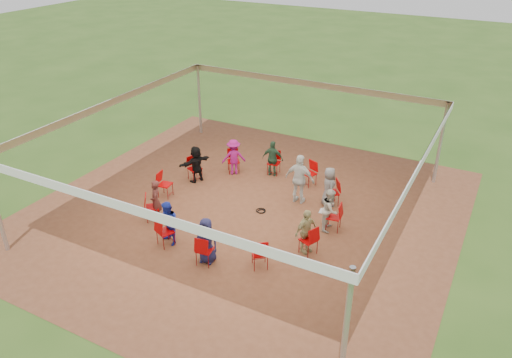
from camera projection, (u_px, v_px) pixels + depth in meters
The scene contains 27 objects.
ground at pixel (245, 212), 16.13m from camera, with size 80.00×80.00×0.00m, color #315319.
dirt_patch at pixel (245, 212), 16.13m from camera, with size 13.00×13.00×0.00m, color brown.
tent at pixel (244, 145), 15.03m from camera, with size 10.33×10.33×3.00m.
chair_0 at pixel (334, 217), 15.02m from camera, with size 0.42×0.44×0.90m, color #B00103, non-canonical shape.
chair_1 at pixel (332, 193), 16.34m from camera, with size 0.42×0.44×0.90m, color #B00103, non-canonical shape.
chair_2 at pixel (309, 174), 17.55m from camera, with size 0.42×0.44×0.90m, color #B00103, non-canonical shape.
chair_3 at pixel (274, 163), 18.32m from camera, with size 0.42×0.44×0.90m, color #B00103, non-canonical shape.
chair_4 at pixel (233, 161), 18.45m from camera, with size 0.42×0.44×0.90m, color #B00103, non-canonical shape.
chair_5 at pixel (195, 169), 17.90m from camera, with size 0.42×0.44×0.90m, color #B00103, non-canonical shape.
chair_6 at pixel (165, 185), 16.83m from camera, with size 0.42×0.44×0.90m, color #B00103, non-canonical shape.
chair_7 at pixel (152, 207), 15.50m from camera, with size 0.42×0.44×0.90m, color #B00103, non-canonical shape.
chair_8 at pixel (165, 232), 14.29m from camera, with size 0.42×0.44×0.90m, color #B00103, non-canonical shape.
chair_9 at pixel (205, 250), 13.52m from camera, with size 0.42×0.44×0.90m, color #B00103, non-canonical shape.
chair_10 at pixel (260, 253), 13.39m from camera, with size 0.42×0.44×0.90m, color #B00103, non-canonical shape.
chair_11 at pixel (308, 240), 13.94m from camera, with size 0.42×0.44×0.90m, color #B00103, non-canonical shape.
person_seated_0 at pixel (330, 210), 14.95m from camera, with size 0.66×0.38×1.35m, color #B3AF9E.
person_seated_1 at pixel (329, 187), 16.21m from camera, with size 0.66×0.37×1.35m, color slate.
person_seated_2 at pixel (273, 159), 18.11m from camera, with size 0.79×0.40×1.35m, color #294B33.
person_seated_3 at pixel (234, 157), 18.24m from camera, with size 0.87×0.43×1.35m, color #92126B.
person_seated_4 at pixel (196, 164), 17.72m from camera, with size 1.25×0.47×1.35m, color black.
person_seated_5 at pixel (156, 201), 15.41m from camera, with size 0.49×0.32×1.35m, color #50221E.
person_seated_6 at pixel (168, 224), 14.26m from camera, with size 0.66×0.38×1.35m, color #1B2CA9.
person_seated_7 at pixel (206, 240), 13.51m from camera, with size 0.66×0.37×1.35m, color #1A1B42.
person_seated_8 at pixel (306, 231), 13.91m from camera, with size 0.79×0.40×1.35m, color tan.
standing_person at pixel (300, 179), 16.29m from camera, with size 1.00×0.51×1.71m, color silver.
cable_coil at pixel (261, 211), 16.14m from camera, with size 0.36×0.36×0.03m.
laptop at pixel (325, 210), 15.02m from camera, with size 0.27×0.33×0.21m.
Camera 1 is at (6.80, -12.01, 8.43)m, focal length 35.00 mm.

